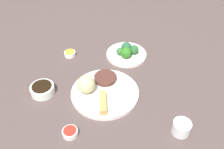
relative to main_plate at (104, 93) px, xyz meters
The scene contains 18 objects.
tabletop 0.02m from the main_plate, 161.49° to the right, with size 2.20×2.20×0.02m, color #4D3E3B.
main_plate is the anchor object (origin of this frame).
rice_scoop 0.09m from the main_plate, 76.28° to the left, with size 0.08×0.08×0.08m, color #BAB982.
spring_roll 0.08m from the main_plate, 166.28° to the left, with size 0.11×0.03×0.03m, color #DA9D4E.
crab_rangoon_wonton 0.07m from the main_plate, 103.72° to the right, with size 0.07×0.07×0.01m, color beige.
stir_fry_heap 0.07m from the main_plate, 13.72° to the right, with size 0.10×0.10×0.02m, color #4D2A23.
broccoli_plate 0.28m from the main_plate, 32.62° to the right, with size 0.20×0.20×0.01m, color white.
broccoli_floret_0 0.30m from the main_plate, 31.57° to the right, with size 0.05×0.05×0.05m, color #255937.
broccoli_floret_1 0.26m from the main_plate, 34.28° to the right, with size 0.05×0.05×0.05m, color #2E711E.
broccoli_floret_2 0.30m from the main_plate, 39.13° to the right, with size 0.04×0.04×0.04m, color #285E2B.
broccoli_floret_3 0.27m from the main_plate, 26.66° to the right, with size 0.04×0.04×0.04m, color #346635.
soy_sauce_bowl 0.26m from the main_plate, 76.86° to the left, with size 0.10×0.10×0.04m, color white.
soy_sauce_bowl_liquid 0.26m from the main_plate, 76.86° to the left, with size 0.08×0.08×0.00m, color black.
sauce_ramekin_hot_mustard 0.32m from the main_plate, 22.21° to the left, with size 0.06×0.06×0.02m, color white.
sauce_ramekin_hot_mustard_liquid 0.32m from the main_plate, 22.21° to the left, with size 0.05×0.05×0.00m, color yellow.
sauce_ramekin_sweet_and_sour 0.23m from the main_plate, 138.10° to the left, with size 0.06×0.06×0.02m, color white.
sauce_ramekin_sweet_and_sour_liquid 0.23m from the main_plate, 138.10° to the left, with size 0.05×0.05×0.00m, color red.
teacup 0.33m from the main_plate, 135.56° to the right, with size 0.06×0.06×0.05m, color white.
Camera 1 is at (-0.69, 0.11, 0.76)m, focal length 39.02 mm.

